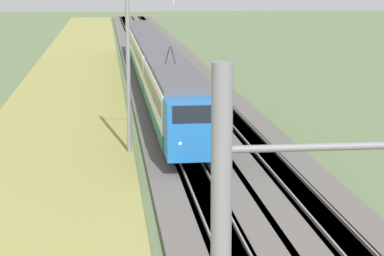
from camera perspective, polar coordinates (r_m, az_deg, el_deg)
ballast_main at (r=54.19m, az=-2.23°, el=1.70°), size 240.00×4.40×0.30m
ballast_adjacent at (r=54.65m, az=2.08°, el=1.78°), size 240.00×4.40×0.30m
track_main at (r=54.19m, az=-2.23°, el=1.71°), size 240.00×1.57×0.45m
track_adjacent at (r=54.65m, az=2.08°, el=1.79°), size 240.00×1.57×0.45m
grass_verge at (r=54.14m, az=-9.75°, el=1.43°), size 240.00×8.88×0.12m
passenger_train at (r=64.55m, az=-2.98°, el=5.25°), size 61.67×2.84×5.04m
catenary_mast_mid at (r=39.47m, az=-4.81°, el=4.73°), size 0.22×2.56×9.20m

